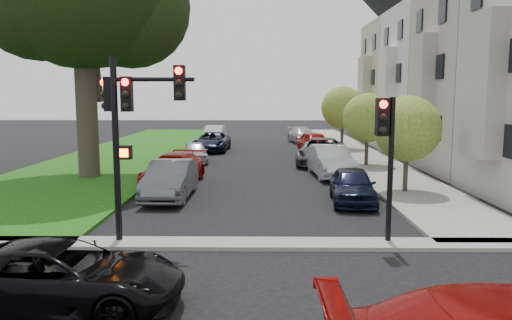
{
  "coord_description": "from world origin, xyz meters",
  "views": [
    {
      "loc": [
        0.2,
        -11.32,
        4.15
      ],
      "look_at": [
        0.0,
        5.0,
        2.0
      ],
      "focal_mm": 35.0,
      "sensor_mm": 36.0,
      "label": 1
    }
  ],
  "objects_px": {
    "car_cross_near": "(61,276)",
    "car_parked_5": "(170,180)",
    "car_parked_6": "(174,169)",
    "car_parked_7": "(195,152)",
    "car_parked_9": "(214,134)",
    "traffic_signal_secondary": "(386,143)",
    "small_tree_a": "(407,129)",
    "car_parked_8": "(212,142)",
    "small_tree_b": "(367,118)",
    "car_parked_0": "(352,185)",
    "car_parked_2": "(322,151)",
    "car_parked_3": "(315,142)",
    "small_tree_c": "(343,108)",
    "car_parked_1": "(330,161)",
    "traffic_signal_main": "(130,117)",
    "car_parked_4": "(303,136)"
  },
  "relations": [
    {
      "from": "traffic_signal_main",
      "to": "car_parked_0",
      "type": "xyz_separation_m",
      "value": [
        7.07,
        5.33,
        -2.87
      ]
    },
    {
      "from": "small_tree_b",
      "to": "traffic_signal_secondary",
      "type": "height_order",
      "value": "small_tree_b"
    },
    {
      "from": "small_tree_a",
      "to": "car_parked_2",
      "type": "bearing_deg",
      "value": 105.42
    },
    {
      "from": "car_parked_2",
      "to": "car_parked_5",
      "type": "relative_size",
      "value": 1.22
    },
    {
      "from": "small_tree_b",
      "to": "car_parked_6",
      "type": "xyz_separation_m",
      "value": [
        -10.14,
        -5.56,
        -2.11
      ]
    },
    {
      "from": "small_tree_b",
      "to": "car_parked_2",
      "type": "height_order",
      "value": "small_tree_b"
    },
    {
      "from": "small_tree_a",
      "to": "car_parked_5",
      "type": "distance_m",
      "value": 9.93
    },
    {
      "from": "car_parked_0",
      "to": "car_parked_2",
      "type": "distance_m",
      "value": 10.65
    },
    {
      "from": "car_parked_1",
      "to": "car_parked_7",
      "type": "relative_size",
      "value": 1.29
    },
    {
      "from": "car_parked_6",
      "to": "car_parked_9",
      "type": "xyz_separation_m",
      "value": [
        0.01,
        20.02,
        0.03
      ]
    },
    {
      "from": "car_cross_near",
      "to": "car_parked_5",
      "type": "height_order",
      "value": "car_parked_5"
    },
    {
      "from": "car_parked_4",
      "to": "car_parked_0",
      "type": "bearing_deg",
      "value": -101.19
    },
    {
      "from": "car_parked_3",
      "to": "small_tree_a",
      "type": "bearing_deg",
      "value": -93.5
    },
    {
      "from": "car_parked_5",
      "to": "car_parked_7",
      "type": "bearing_deg",
      "value": 92.98
    },
    {
      "from": "car_parked_2",
      "to": "car_parked_9",
      "type": "relative_size",
      "value": 1.27
    },
    {
      "from": "car_parked_2",
      "to": "traffic_signal_secondary",
      "type": "bearing_deg",
      "value": -79.14
    },
    {
      "from": "small_tree_a",
      "to": "traffic_signal_secondary",
      "type": "bearing_deg",
      "value": -110.2
    },
    {
      "from": "car_parked_6",
      "to": "car_parked_7",
      "type": "distance_m",
      "value": 7.37
    },
    {
      "from": "car_parked_9",
      "to": "traffic_signal_secondary",
      "type": "bearing_deg",
      "value": -73.06
    },
    {
      "from": "car_parked_1",
      "to": "car_parked_8",
      "type": "height_order",
      "value": "car_parked_1"
    },
    {
      "from": "small_tree_c",
      "to": "car_parked_3",
      "type": "xyz_separation_m",
      "value": [
        -2.22,
        -1.8,
        -2.43
      ]
    },
    {
      "from": "car_parked_4",
      "to": "car_cross_near",
      "type": "bearing_deg",
      "value": -113.64
    },
    {
      "from": "small_tree_b",
      "to": "car_parked_2",
      "type": "relative_size",
      "value": 0.75
    },
    {
      "from": "car_parked_3",
      "to": "car_parked_8",
      "type": "xyz_separation_m",
      "value": [
        -7.47,
        0.82,
        -0.03
      ]
    },
    {
      "from": "car_cross_near",
      "to": "car_parked_1",
      "type": "height_order",
      "value": "car_parked_1"
    },
    {
      "from": "small_tree_c",
      "to": "car_parked_6",
      "type": "relative_size",
      "value": 0.98
    },
    {
      "from": "car_parked_3",
      "to": "car_parked_6",
      "type": "height_order",
      "value": "car_parked_3"
    },
    {
      "from": "small_tree_a",
      "to": "car_parked_6",
      "type": "height_order",
      "value": "small_tree_a"
    },
    {
      "from": "car_parked_5",
      "to": "car_parked_6",
      "type": "xyz_separation_m",
      "value": [
        -0.46,
        3.35,
        -0.06
      ]
    },
    {
      "from": "small_tree_c",
      "to": "small_tree_a",
      "type": "bearing_deg",
      "value": -90.0
    },
    {
      "from": "car_parked_3",
      "to": "car_parked_6",
      "type": "xyz_separation_m",
      "value": [
        -7.91,
        -12.64,
        -0.04
      ]
    },
    {
      "from": "small_tree_b",
      "to": "traffic_signal_secondary",
      "type": "relative_size",
      "value": 1.04
    },
    {
      "from": "traffic_signal_main",
      "to": "car_parked_7",
      "type": "xyz_separation_m",
      "value": [
        -0.52,
        16.78,
        -2.91
      ]
    },
    {
      "from": "small_tree_a",
      "to": "small_tree_b",
      "type": "height_order",
      "value": "small_tree_b"
    },
    {
      "from": "car_parked_7",
      "to": "car_parked_4",
      "type": "bearing_deg",
      "value": 49.32
    },
    {
      "from": "car_parked_7",
      "to": "car_parked_9",
      "type": "relative_size",
      "value": 0.84
    },
    {
      "from": "traffic_signal_main",
      "to": "car_parked_5",
      "type": "distance_m",
      "value": 6.67
    },
    {
      "from": "small_tree_c",
      "to": "car_cross_near",
      "type": "relative_size",
      "value": 1.0
    },
    {
      "from": "small_tree_a",
      "to": "car_parked_5",
      "type": "bearing_deg",
      "value": -173.86
    },
    {
      "from": "small_tree_b",
      "to": "car_parked_7",
      "type": "bearing_deg",
      "value": 169.86
    },
    {
      "from": "car_cross_near",
      "to": "car_parked_2",
      "type": "bearing_deg",
      "value": -19.16
    },
    {
      "from": "car_parked_8",
      "to": "car_parked_9",
      "type": "bearing_deg",
      "value": 96.28
    },
    {
      "from": "traffic_signal_secondary",
      "to": "car_parked_1",
      "type": "relative_size",
      "value": 0.84
    },
    {
      "from": "car_parked_7",
      "to": "car_parked_6",
      "type": "bearing_deg",
      "value": -98.98
    },
    {
      "from": "small_tree_c",
      "to": "car_parked_9",
      "type": "bearing_deg",
      "value": 151.13
    },
    {
      "from": "small_tree_c",
      "to": "car_parked_6",
      "type": "bearing_deg",
      "value": -125.07
    },
    {
      "from": "small_tree_c",
      "to": "car_parked_0",
      "type": "relative_size",
      "value": 1.19
    },
    {
      "from": "car_parked_1",
      "to": "car_parked_6",
      "type": "bearing_deg",
      "value": -169.25
    },
    {
      "from": "traffic_signal_main",
      "to": "traffic_signal_secondary",
      "type": "height_order",
      "value": "traffic_signal_main"
    },
    {
      "from": "small_tree_a",
      "to": "car_parked_7",
      "type": "height_order",
      "value": "small_tree_a"
    }
  ]
}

